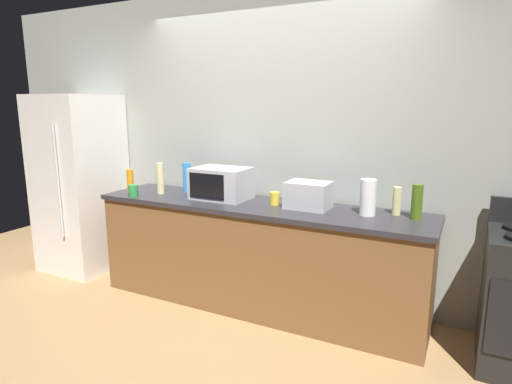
% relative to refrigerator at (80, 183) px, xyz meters
% --- Properties ---
extents(ground_plane, '(8.00, 8.00, 0.00)m').
position_rel_refrigerator_xyz_m(ground_plane, '(2.05, -0.40, -0.90)').
color(ground_plane, '#A87F51').
extents(back_wall, '(6.40, 0.10, 2.70)m').
position_rel_refrigerator_xyz_m(back_wall, '(2.05, 0.41, 0.45)').
color(back_wall, '#9EA399').
rests_on(back_wall, ground_plane).
extents(counter_run, '(2.84, 0.64, 0.90)m').
position_rel_refrigerator_xyz_m(counter_run, '(2.05, 0.00, -0.45)').
color(counter_run, brown).
rests_on(counter_run, ground_plane).
extents(refrigerator, '(0.72, 0.73, 1.80)m').
position_rel_refrigerator_xyz_m(refrigerator, '(0.00, 0.00, 0.00)').
color(refrigerator, white).
rests_on(refrigerator, ground_plane).
extents(microwave, '(0.48, 0.35, 0.27)m').
position_rel_refrigerator_xyz_m(microwave, '(1.69, 0.05, 0.13)').
color(microwave, '#B7BABF').
rests_on(microwave, counter_run).
extents(toaster_oven, '(0.34, 0.26, 0.21)m').
position_rel_refrigerator_xyz_m(toaster_oven, '(2.48, 0.06, 0.10)').
color(toaster_oven, '#B7BABF').
rests_on(toaster_oven, counter_run).
extents(paper_towel_roll, '(0.12, 0.12, 0.27)m').
position_rel_refrigerator_xyz_m(paper_towel_roll, '(2.95, 0.05, 0.13)').
color(paper_towel_roll, white).
rests_on(paper_towel_roll, counter_run).
extents(bottle_spray_cleaner, '(0.07, 0.07, 0.27)m').
position_rel_refrigerator_xyz_m(bottle_spray_cleaner, '(1.24, 0.17, 0.14)').
color(bottle_spray_cleaner, '#338CE5').
rests_on(bottle_spray_cleaner, counter_run).
extents(bottle_vinegar, '(0.06, 0.06, 0.21)m').
position_rel_refrigerator_xyz_m(bottle_vinegar, '(3.14, 0.16, 0.10)').
color(bottle_vinegar, beige).
rests_on(bottle_vinegar, counter_run).
extents(bottle_hand_soap, '(0.07, 0.07, 0.28)m').
position_rel_refrigerator_xyz_m(bottle_hand_soap, '(1.08, -0.02, 0.14)').
color(bottle_hand_soap, beige).
rests_on(bottle_hand_soap, counter_run).
extents(bottle_dish_soap, '(0.06, 0.06, 0.22)m').
position_rel_refrigerator_xyz_m(bottle_dish_soap, '(0.80, -0.12, 0.11)').
color(bottle_dish_soap, orange).
rests_on(bottle_dish_soap, counter_run).
extents(bottle_olive_oil, '(0.08, 0.08, 0.25)m').
position_rel_refrigerator_xyz_m(bottle_olive_oil, '(3.29, 0.09, 0.13)').
color(bottle_olive_oil, '#4C6B19').
rests_on(bottle_olive_oil, counter_run).
extents(mug_yellow, '(0.08, 0.08, 0.10)m').
position_rel_refrigerator_xyz_m(mug_yellow, '(2.20, 0.04, 0.05)').
color(mug_yellow, yellow).
rests_on(mug_yellow, counter_run).
extents(mug_green, '(0.08, 0.08, 0.11)m').
position_rel_refrigerator_xyz_m(mug_green, '(0.95, -0.24, 0.05)').
color(mug_green, '#2D8C47').
rests_on(mug_green, counter_run).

